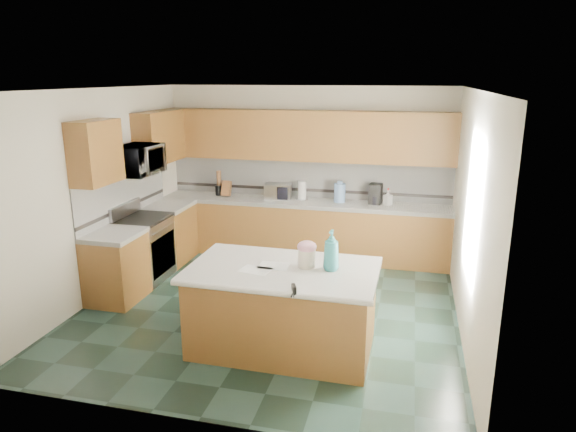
% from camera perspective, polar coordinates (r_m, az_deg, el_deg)
% --- Properties ---
extents(floor, '(4.60, 4.60, 0.00)m').
position_cam_1_polar(floor, '(6.64, -2.00, -10.07)').
color(floor, black).
rests_on(floor, ground).
extents(ceiling, '(4.60, 4.60, 0.00)m').
position_cam_1_polar(ceiling, '(6.00, -2.24, 13.91)').
color(ceiling, white).
rests_on(ceiling, ground).
extents(wall_back, '(4.60, 0.04, 2.70)m').
position_cam_1_polar(wall_back, '(8.39, 2.16, 5.05)').
color(wall_back, white).
rests_on(wall_back, ground).
extents(wall_front, '(4.60, 0.04, 2.70)m').
position_cam_1_polar(wall_front, '(4.10, -10.90, -6.39)').
color(wall_front, white).
rests_on(wall_front, ground).
extents(wall_left, '(0.04, 4.60, 2.70)m').
position_cam_1_polar(wall_left, '(7.15, -20.34, 2.28)').
color(wall_left, white).
rests_on(wall_left, ground).
extents(wall_right, '(0.04, 4.60, 2.70)m').
position_cam_1_polar(wall_right, '(6.01, 19.73, -0.03)').
color(wall_right, white).
rests_on(wall_right, ground).
extents(back_base_cab, '(4.60, 0.60, 0.86)m').
position_cam_1_polar(back_base_cab, '(8.30, 1.66, -1.59)').
color(back_base_cab, '#4E3011').
rests_on(back_base_cab, ground).
extents(back_countertop, '(4.60, 0.64, 0.06)m').
position_cam_1_polar(back_countertop, '(8.18, 1.68, 1.49)').
color(back_countertop, white).
rests_on(back_countertop, back_base_cab).
extents(back_upper_cab, '(4.60, 0.33, 0.78)m').
position_cam_1_polar(back_upper_cab, '(8.13, 1.94, 8.92)').
color(back_upper_cab, '#4E3011').
rests_on(back_upper_cab, wall_back).
extents(back_backsplash, '(4.60, 0.02, 0.63)m').
position_cam_1_polar(back_backsplash, '(8.38, 2.11, 4.24)').
color(back_backsplash, silver).
rests_on(back_backsplash, back_countertop).
extents(back_accent_band, '(4.60, 0.01, 0.05)m').
position_cam_1_polar(back_accent_band, '(8.42, 2.09, 2.93)').
color(back_accent_band, black).
rests_on(back_accent_band, back_countertop).
extents(left_base_cab_rear, '(0.60, 0.82, 0.86)m').
position_cam_1_polar(left_base_cab_rear, '(8.30, -13.03, -2.00)').
color(left_base_cab_rear, '#4E3011').
rests_on(left_base_cab_rear, ground).
extents(left_counter_rear, '(0.64, 0.82, 0.06)m').
position_cam_1_polar(left_counter_rear, '(8.18, -13.22, 1.08)').
color(left_counter_rear, white).
rests_on(left_counter_rear, left_base_cab_rear).
extents(left_base_cab_front, '(0.60, 0.72, 0.86)m').
position_cam_1_polar(left_base_cab_front, '(7.04, -18.53, -5.57)').
color(left_base_cab_front, '#4E3011').
rests_on(left_base_cab_front, ground).
extents(left_counter_front, '(0.64, 0.72, 0.06)m').
position_cam_1_polar(left_counter_front, '(6.90, -18.85, -2.00)').
color(left_counter_front, white).
rests_on(left_counter_front, left_base_cab_front).
extents(left_backsplash, '(0.02, 2.30, 0.63)m').
position_cam_1_polar(left_backsplash, '(7.61, -17.79, 2.36)').
color(left_backsplash, silver).
rests_on(left_backsplash, wall_left).
extents(left_accent_band, '(0.01, 2.30, 0.05)m').
position_cam_1_polar(left_accent_band, '(7.65, -17.64, 0.94)').
color(left_accent_band, black).
rests_on(left_accent_band, wall_left).
extents(left_upper_cab_rear, '(0.33, 1.09, 0.78)m').
position_cam_1_polar(left_upper_cab_rear, '(8.17, -14.11, 8.51)').
color(left_upper_cab_rear, '#4E3011').
rests_on(left_upper_cab_rear, wall_left).
extents(left_upper_cab_front, '(0.33, 0.72, 0.78)m').
position_cam_1_polar(left_upper_cab_front, '(6.75, -20.60, 6.64)').
color(left_upper_cab_front, '#4E3011').
rests_on(left_upper_cab_front, wall_left).
extents(range_body, '(0.60, 0.76, 0.88)m').
position_cam_1_polar(range_body, '(7.64, -15.65, -3.63)').
color(range_body, '#B7B7BC').
rests_on(range_body, ground).
extents(range_oven_door, '(0.02, 0.68, 0.55)m').
position_cam_1_polar(range_oven_door, '(7.52, -13.68, -4.12)').
color(range_oven_door, black).
rests_on(range_oven_door, range_body).
extents(range_cooktop, '(0.62, 0.78, 0.04)m').
position_cam_1_polar(range_cooktop, '(7.50, -15.90, -0.31)').
color(range_cooktop, black).
rests_on(range_cooktop, range_body).
extents(range_handle, '(0.02, 0.66, 0.02)m').
position_cam_1_polar(range_handle, '(7.39, -13.66, -1.36)').
color(range_handle, '#B7B7BC').
rests_on(range_handle, range_body).
extents(range_backguard, '(0.06, 0.76, 0.18)m').
position_cam_1_polar(range_backguard, '(7.60, -17.67, 0.69)').
color(range_backguard, '#B7B7BC').
rests_on(range_backguard, range_body).
extents(microwave, '(0.50, 0.73, 0.41)m').
position_cam_1_polar(microwave, '(7.33, -16.37, 5.97)').
color(microwave, '#B7B7BC').
rests_on(microwave, wall_left).
extents(island_base, '(1.88, 1.09, 0.86)m').
position_cam_1_polar(island_base, '(5.55, -0.56, -10.48)').
color(island_base, '#4E3011').
rests_on(island_base, ground).
extents(island_top, '(1.98, 1.19, 0.06)m').
position_cam_1_polar(island_top, '(5.37, -0.57, -6.05)').
color(island_top, white).
rests_on(island_top, island_base).
extents(island_bullnose, '(1.96, 0.08, 0.06)m').
position_cam_1_polar(island_bullnose, '(4.85, -2.27, -8.49)').
color(island_bullnose, white).
rests_on(island_bullnose, island_base).
extents(treat_jar, '(0.22, 0.22, 0.19)m').
position_cam_1_polar(treat_jar, '(5.35, 2.10, -4.71)').
color(treat_jar, beige).
rests_on(treat_jar, island_top).
extents(treat_jar_lid, '(0.20, 0.20, 0.13)m').
position_cam_1_polar(treat_jar_lid, '(5.31, 2.11, -3.44)').
color(treat_jar_lid, pink).
rests_on(treat_jar_lid, treat_jar).
extents(treat_jar_knob, '(0.07, 0.02, 0.02)m').
position_cam_1_polar(treat_jar_knob, '(5.29, 2.11, -2.98)').
color(treat_jar_knob, tan).
rests_on(treat_jar_knob, treat_jar_lid).
extents(treat_jar_knob_end_l, '(0.03, 0.03, 0.03)m').
position_cam_1_polar(treat_jar_knob_end_l, '(5.30, 1.76, -2.96)').
color(treat_jar_knob_end_l, tan).
rests_on(treat_jar_knob_end_l, treat_jar_lid).
extents(treat_jar_knob_end_r, '(0.03, 0.03, 0.03)m').
position_cam_1_polar(treat_jar_knob_end_r, '(5.29, 2.46, -3.01)').
color(treat_jar_knob_end_r, tan).
rests_on(treat_jar_knob_end_r, treat_jar_lid).
extents(soap_bottle_island, '(0.18, 0.19, 0.43)m').
position_cam_1_polar(soap_bottle_island, '(5.25, 4.84, -3.81)').
color(soap_bottle_island, teal).
rests_on(soap_bottle_island, island_top).
extents(paper_sheet_a, '(0.35, 0.28, 0.00)m').
position_cam_1_polar(paper_sheet_a, '(5.30, -3.61, -6.01)').
color(paper_sheet_a, white).
rests_on(paper_sheet_a, island_top).
extents(paper_sheet_b, '(0.32, 0.24, 0.00)m').
position_cam_1_polar(paper_sheet_b, '(5.41, -1.59, -5.54)').
color(paper_sheet_b, white).
rests_on(paper_sheet_b, island_top).
extents(clamp_body, '(0.07, 0.11, 0.10)m').
position_cam_1_polar(clamp_body, '(4.80, 0.66, -8.25)').
color(clamp_body, black).
rests_on(clamp_body, island_top).
extents(clamp_handle, '(0.02, 0.08, 0.02)m').
position_cam_1_polar(clamp_handle, '(4.75, 0.48, -8.77)').
color(clamp_handle, black).
rests_on(clamp_handle, island_top).
extents(knife_block, '(0.14, 0.19, 0.27)m').
position_cam_1_polar(knife_block, '(8.55, -6.86, 3.06)').
color(knife_block, '#472814').
rests_on(knife_block, back_countertop).
extents(utensil_crock, '(0.13, 0.13, 0.17)m').
position_cam_1_polar(utensil_crock, '(8.63, -7.65, 2.87)').
color(utensil_crock, black).
rests_on(utensil_crock, back_countertop).
extents(utensil_bundle, '(0.08, 0.08, 0.24)m').
position_cam_1_polar(utensil_bundle, '(8.59, -7.69, 4.20)').
color(utensil_bundle, '#472814').
rests_on(utensil_bundle, utensil_crock).
extents(toaster_oven, '(0.46, 0.35, 0.25)m').
position_cam_1_polar(toaster_oven, '(8.29, -1.11, 2.76)').
color(toaster_oven, '#B7B7BC').
rests_on(toaster_oven, back_countertop).
extents(toaster_oven_door, '(0.38, 0.01, 0.21)m').
position_cam_1_polar(toaster_oven_door, '(8.16, -1.35, 2.55)').
color(toaster_oven_door, black).
rests_on(toaster_oven_door, toaster_oven).
extents(paper_towel, '(0.13, 0.13, 0.30)m').
position_cam_1_polar(paper_towel, '(8.24, 1.57, 2.88)').
color(paper_towel, white).
rests_on(paper_towel, back_countertop).
extents(paper_towel_base, '(0.20, 0.20, 0.01)m').
position_cam_1_polar(paper_towel_base, '(8.27, 1.57, 1.92)').
color(paper_towel_base, '#B7B7BC').
rests_on(paper_towel_base, back_countertop).
extents(water_jug, '(0.18, 0.18, 0.29)m').
position_cam_1_polar(water_jug, '(8.10, 5.76, 2.57)').
color(water_jug, '#759CD8').
rests_on(water_jug, back_countertop).
extents(water_jug_neck, '(0.08, 0.08, 0.04)m').
position_cam_1_polar(water_jug_neck, '(8.07, 5.79, 3.73)').
color(water_jug_neck, '#759CD8').
rests_on(water_jug_neck, water_jug).
extents(coffee_maker, '(0.21, 0.22, 0.32)m').
position_cam_1_polar(coffee_maker, '(8.07, 9.70, 2.45)').
color(coffee_maker, black).
rests_on(coffee_maker, back_countertop).
extents(coffee_carafe, '(0.13, 0.13, 0.13)m').
position_cam_1_polar(coffee_carafe, '(8.04, 9.65, 1.73)').
color(coffee_carafe, black).
rests_on(coffee_carafe, back_countertop).
extents(soap_bottle_back, '(0.15, 0.15, 0.23)m').
position_cam_1_polar(soap_bottle_back, '(8.04, 11.03, 2.03)').
color(soap_bottle_back, white).
rests_on(soap_bottle_back, back_countertop).
extents(soap_back_cap, '(0.02, 0.02, 0.03)m').
position_cam_1_polar(soap_back_cap, '(8.01, 11.08, 2.95)').
color(soap_back_cap, red).
rests_on(soap_back_cap, soap_bottle_back).
extents(window_light_proxy, '(0.02, 1.40, 1.10)m').
position_cam_1_polar(window_light_proxy, '(5.77, 19.76, 0.91)').
color(window_light_proxy, white).
rests_on(window_light_proxy, wall_right).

